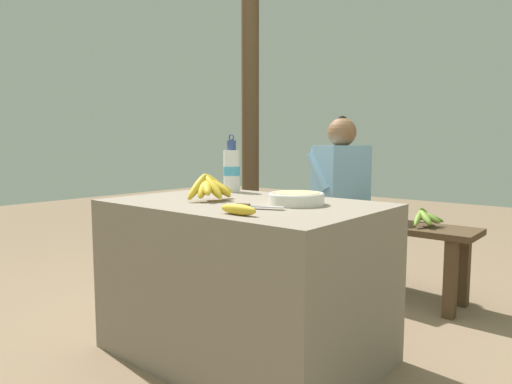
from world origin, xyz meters
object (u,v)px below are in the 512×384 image
banana_bunch_ripe (211,187)px  serving_bowl (296,198)px  knife (252,206)px  seated_vendor (335,188)px  banana_bunch_green (425,217)px  water_bottle (232,169)px  wooden_bench (359,232)px  support_post_near (250,103)px  loose_banana_front (238,209)px

banana_bunch_ripe → serving_bowl: banana_bunch_ripe is taller
serving_bowl → knife: bearing=-105.9°
seated_vendor → banana_bunch_green: bearing=-163.0°
water_bottle → wooden_bench: (0.29, 0.86, -0.42)m
serving_bowl → water_bottle: 0.59m
water_bottle → banana_bunch_green: bearing=50.8°
serving_bowl → wooden_bench: bearing=103.6°
banana_bunch_ripe → water_bottle: water_bottle is taller
water_bottle → support_post_near: 1.55m
banana_bunch_green → seated_vendor: bearing=-178.0°
knife → support_post_near: (-1.38, 1.60, 0.57)m
serving_bowl → knife: serving_bowl is taller
seated_vendor → banana_bunch_green: (0.58, 0.02, -0.13)m
knife → seated_vendor: 1.31m
water_bottle → loose_banana_front: bearing=-45.4°
serving_bowl → support_post_near: bearing=136.0°
loose_banana_front → seated_vendor: bearing=106.9°
serving_bowl → knife: 0.22m
serving_bowl → seated_vendor: seated_vendor is taller
wooden_bench → seated_vendor: (-0.17, -0.02, 0.27)m
wooden_bench → support_post_near: support_post_near is taller
seated_vendor → banana_bunch_green: 0.59m
loose_banana_front → wooden_bench: 1.48m
water_bottle → loose_banana_front: water_bottle is taller
banana_bunch_ripe → loose_banana_front: (0.37, -0.23, -0.04)m
water_bottle → support_post_near: support_post_near is taller
loose_banana_front → banana_bunch_green: (0.15, 1.42, -0.19)m
loose_banana_front → seated_vendor: seated_vendor is taller
loose_banana_front → banana_bunch_green: bearing=83.9°
wooden_bench → knife: bearing=-81.2°
banana_bunch_ripe → seated_vendor: size_ratio=0.24×
banana_bunch_ripe → support_post_near: bearing=125.2°
banana_bunch_green → knife: bearing=-99.5°
knife → seated_vendor: seated_vendor is taller
banana_bunch_ripe → water_bottle: 0.39m
wooden_bench → support_post_near: size_ratio=0.55×
serving_bowl → water_bottle: bearing=159.7°
serving_bowl → loose_banana_front: size_ratio=1.46×
loose_banana_front → knife: (-0.06, 0.15, -0.01)m
banana_bunch_ripe → loose_banana_front: size_ratio=1.73×
support_post_near → banana_bunch_green: bearing=-11.4°
water_bottle → wooden_bench: water_bottle is taller
serving_bowl → knife: (-0.06, -0.21, -0.02)m
banana_bunch_ripe → serving_bowl: bearing=19.6°
wooden_bench → seated_vendor: 0.32m
loose_banana_front → wooden_bench: loose_banana_front is taller
support_post_near → seated_vendor: bearing=-18.6°
serving_bowl → banana_bunch_green: bearing=81.8°
serving_bowl → banana_bunch_green: 1.10m
banana_bunch_ripe → knife: bearing=-14.5°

